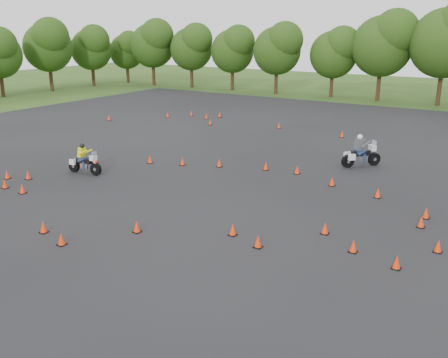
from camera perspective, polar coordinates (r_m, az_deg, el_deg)
ground at (r=19.64m, az=-6.27°, el=-6.26°), size 140.00×140.00×0.00m
asphalt_pad at (r=24.29m, az=2.51°, el=-1.52°), size 62.00×62.00×0.00m
traffic_cones at (r=23.95m, az=1.34°, el=-1.22°), size 36.53×33.16×0.45m
rider_grey at (r=29.60m, az=15.46°, el=3.18°), size 2.17×2.35×1.89m
rider_yellow at (r=28.17m, az=-15.74°, el=2.22°), size 2.20×0.90×1.65m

